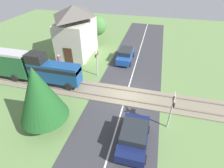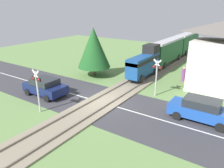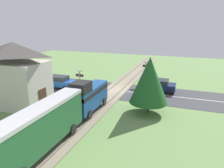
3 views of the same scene
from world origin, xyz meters
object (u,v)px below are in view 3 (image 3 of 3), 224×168
(car_near_crossing, at_px, (159,85))
(crossing_signal_west_approach, at_px, (146,70))
(pedestrian_by_station, at_px, (45,107))
(station_building, at_px, (16,76))
(train, at_px, (22,141))
(car_far_side, at_px, (59,82))
(crossing_signal_east_approach, at_px, (80,80))

(car_near_crossing, xyz_separation_m, crossing_signal_west_approach, (2.17, -2.35, 1.27))
(crossing_signal_west_approach, relative_size, pedestrian_by_station, 2.12)
(station_building, bearing_deg, car_near_crossing, -142.86)
(pedestrian_by_station, bearing_deg, train, 118.03)
(pedestrian_by_station, bearing_deg, station_building, -12.68)
(car_far_side, height_order, crossing_signal_east_approach, crossing_signal_east_approach)
(crossing_signal_east_approach, bearing_deg, car_near_crossing, -146.63)
(crossing_signal_east_approach, bearing_deg, pedestrian_by_station, 80.47)
(car_near_crossing, bearing_deg, car_far_side, 13.25)
(car_far_side, distance_m, crossing_signal_east_approach, 5.05)
(car_far_side, height_order, station_building, station_building)
(car_far_side, distance_m, crossing_signal_west_approach, 11.41)
(station_building, bearing_deg, train, 133.58)
(crossing_signal_west_approach, xyz_separation_m, station_building, (10.39, 11.86, 1.04))
(crossing_signal_west_approach, distance_m, crossing_signal_east_approach, 9.53)
(station_building, bearing_deg, crossing_signal_east_approach, -137.15)
(crossing_signal_east_approach, bearing_deg, car_far_side, -28.74)
(crossing_signal_east_approach, relative_size, pedestrian_by_station, 2.12)
(car_near_crossing, bearing_deg, crossing_signal_east_approach, 33.37)
(train, xyz_separation_m, crossing_signal_west_approach, (-2.89, -19.74, 0.17))
(station_building, distance_m, pedestrian_by_station, 4.54)
(car_far_side, xyz_separation_m, pedestrian_by_station, (-3.43, 7.48, -0.12))
(car_near_crossing, height_order, station_building, station_building)
(car_near_crossing, height_order, pedestrian_by_station, pedestrian_by_station)
(crossing_signal_east_approach, distance_m, pedestrian_by_station, 5.37)
(crossing_signal_east_approach, height_order, pedestrian_by_station, crossing_signal_east_approach)
(train, relative_size, car_far_side, 5.34)
(train, height_order, car_near_crossing, train)
(car_near_crossing, relative_size, car_far_side, 0.91)
(crossing_signal_west_approach, distance_m, pedestrian_by_station, 14.40)
(station_building, xyz_separation_m, pedestrian_by_station, (-3.75, 0.84, -2.40))
(train, bearing_deg, pedestrian_by_station, -61.97)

